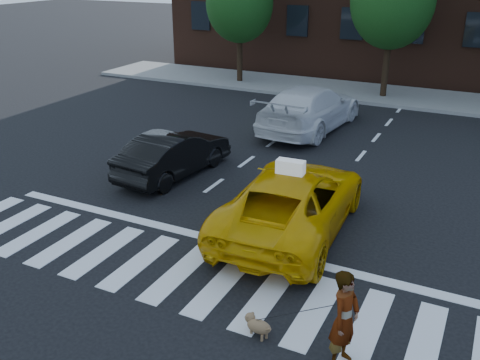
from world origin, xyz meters
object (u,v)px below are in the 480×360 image
(white_suv, at_px, (310,108))
(taxi, at_px, (292,201))
(dog, at_px, (257,325))
(woman, at_px, (345,319))
(black_sedan, at_px, (174,154))

(white_suv, bearing_deg, taxi, 110.88)
(taxi, bearing_deg, dog, 99.60)
(white_suv, distance_m, dog, 12.45)
(dog, bearing_deg, white_suv, 125.52)
(woman, bearing_deg, black_sedan, 62.39)
(black_sedan, xyz_separation_m, white_suv, (2.10, 6.27, 0.17))
(taxi, bearing_deg, woman, 118.15)
(taxi, relative_size, dog, 9.11)
(taxi, height_order, dog, taxi)
(dog, bearing_deg, black_sedan, 153.48)
(white_suv, bearing_deg, woman, 116.16)
(taxi, relative_size, black_sedan, 1.35)
(black_sedan, height_order, white_suv, white_suv)
(black_sedan, distance_m, dog, 7.87)
(woman, bearing_deg, taxi, 43.42)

